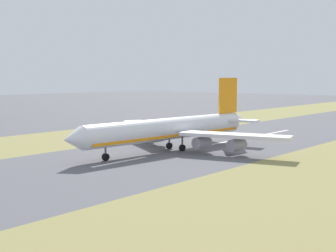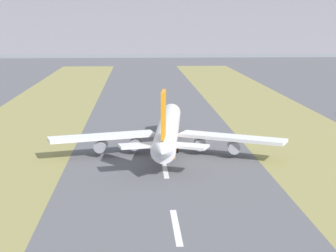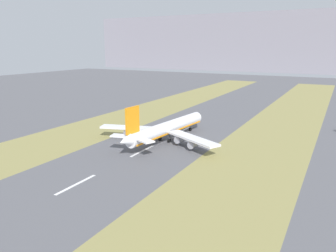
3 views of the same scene
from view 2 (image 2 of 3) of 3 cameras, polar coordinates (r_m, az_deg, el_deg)
ground_plane at (r=154.60m, az=-0.60°, el=-2.90°), size 800.00×800.00×0.00m
grass_median_east at (r=162.89m, az=15.44°, el=-2.58°), size 40.00×600.00×0.01m
centreline_dash_near at (r=102.01m, az=0.83°, el=-10.19°), size 1.20×18.00×0.01m
centreline_dash_mid at (r=140.03m, az=-0.31°, el=-4.35°), size 1.20×18.00×0.01m
centreline_dash_far at (r=178.92m, az=-0.96°, el=-1.02°), size 1.20×18.00×0.01m
airplane_main_jet at (r=156.36m, az=-0.03°, el=-0.48°), size 63.84×67.22×20.20m
mountain_ridge at (r=670.29m, az=-2.67°, el=11.99°), size 800.00×120.00×102.54m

